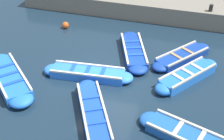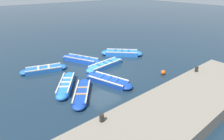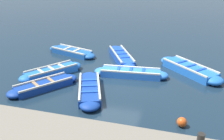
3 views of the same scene
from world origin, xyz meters
The scene contains 10 objects.
ground_plane centered at (0.00, 0.00, 0.00)m, with size 120.00×120.00×0.00m, color #162838.
boat_near_quay centered at (1.82, -0.69, 0.17)m, with size 3.69×2.08×0.40m.
boat_alongside centered at (2.00, -2.86, 0.16)m, with size 3.15×2.60×0.38m.
boat_outer_right centered at (-0.44, 0.69, 0.18)m, with size 1.11×3.81×0.41m.
boat_far_corner centered at (0.54, -3.24, 0.19)m, with size 3.20×2.54×0.44m.
boat_centre centered at (-2.65, -0.35, 0.19)m, with size 3.75×2.50×0.45m.
boat_drifting centered at (-1.70, 3.56, 0.20)m, with size 3.37×3.55×0.47m.
boat_outer_left centered at (-2.76, -3.59, 0.16)m, with size 1.79×3.57×0.38m.
bollard_mid_north centered at (5.51, 3.81, 1.14)m, with size 0.20×0.20×0.35m, color black.
buoy_orange_near centered at (3.34, 3.35, 0.18)m, with size 0.35×0.35×0.35m, color #E05119.
Camera 3 is at (11.54, 3.11, 5.45)m, focal length 42.00 mm.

